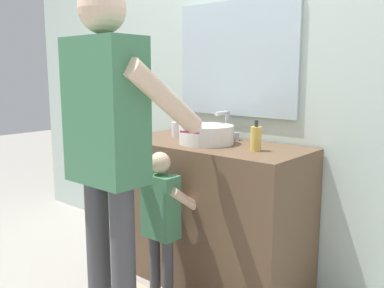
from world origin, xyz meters
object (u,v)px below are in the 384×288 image
(adult_parent, at_px, (109,133))
(soap_bottle, at_px, (256,138))
(child_toddler, at_px, (162,215))
(toothbrush_cup, at_px, (177,129))

(adult_parent, bearing_deg, soap_bottle, 61.92)
(adult_parent, bearing_deg, child_toddler, 85.91)
(toothbrush_cup, distance_m, soap_bottle, 0.68)
(toothbrush_cup, bearing_deg, child_toddler, -55.77)
(toothbrush_cup, relative_size, soap_bottle, 1.25)
(child_toddler, height_order, adult_parent, adult_parent)
(toothbrush_cup, relative_size, child_toddler, 0.24)
(soap_bottle, height_order, child_toddler, soap_bottle)
(child_toddler, xyz_separation_m, adult_parent, (-0.02, -0.32, 0.48))
(toothbrush_cup, xyz_separation_m, soap_bottle, (0.67, -0.10, 0.02))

